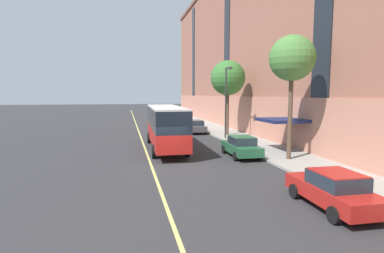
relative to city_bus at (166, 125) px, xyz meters
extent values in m
plane|color=#303033|center=(-0.55, -5.60, -2.11)|extent=(260.00, 260.00, 0.00)
cube|color=#9E9B93|center=(8.36, -2.60, -2.03)|extent=(4.37, 160.00, 0.15)
cube|color=tan|center=(10.47, -5.60, 0.09)|extent=(0.14, 110.00, 4.40)
cube|color=navy|center=(8.94, -3.25, 0.49)|extent=(3.20, 3.40, 0.24)
cube|color=#1E232B|center=(10.49, 15.02, 10.82)|extent=(0.10, 2.00, 17.86)
cube|color=#1E232B|center=(10.49, 35.65, 10.82)|extent=(0.10, 2.00, 17.86)
cube|color=red|center=(0.00, -0.03, -0.84)|extent=(2.72, 10.89, 1.30)
cube|color=black|center=(0.00, -0.03, 0.61)|extent=(2.73, 10.89, 1.59)
cube|color=silver|center=(0.00, -0.03, 1.47)|extent=(2.74, 10.89, 0.12)
cube|color=#19232D|center=(0.14, 5.42, 0.45)|extent=(2.25, 0.14, 1.20)
cube|color=orange|center=(0.14, 5.43, 1.23)|extent=(1.71, 0.10, 0.28)
cube|color=black|center=(0.14, 5.44, -1.39)|extent=(2.40, 0.18, 0.24)
cube|color=white|center=(-0.72, 5.46, -1.14)|extent=(0.28, 0.07, 0.18)
cube|color=white|center=(0.99, 5.42, -1.14)|extent=(0.28, 0.07, 0.18)
cylinder|color=black|center=(-1.13, 3.80, -1.61)|extent=(0.33, 1.01, 1.00)
cylinder|color=black|center=(1.32, 3.73, -1.61)|extent=(0.33, 1.01, 1.00)
cylinder|color=black|center=(-1.31, -3.24, -1.61)|extent=(0.33, 1.01, 1.00)
cylinder|color=black|center=(1.14, -3.31, -1.61)|extent=(0.33, 1.01, 1.00)
cube|color=#23603D|center=(5.12, -4.04, -1.47)|extent=(1.96, 4.51, 0.64)
cube|color=#232D38|center=(5.11, -4.26, -0.87)|extent=(1.67, 2.05, 0.56)
cube|color=#23603D|center=(5.11, -4.26, -0.57)|extent=(1.63, 1.96, 0.04)
cylinder|color=black|center=(4.27, -2.63, -1.79)|extent=(0.24, 0.65, 0.64)
cylinder|color=black|center=(6.05, -2.69, -1.79)|extent=(0.24, 0.65, 0.64)
cylinder|color=black|center=(4.18, -5.39, -1.79)|extent=(0.24, 0.65, 0.64)
cylinder|color=black|center=(5.97, -5.45, -1.79)|extent=(0.24, 0.65, 0.64)
cube|color=#4C4C51|center=(4.94, 10.31, -1.47)|extent=(1.84, 4.67, 0.64)
cube|color=#232D38|center=(4.95, 10.07, -0.87)|extent=(1.61, 2.11, 0.56)
cube|color=#4C4C51|center=(4.95, 10.07, -0.57)|extent=(1.57, 2.01, 0.04)
cylinder|color=black|center=(4.05, 11.75, -1.79)|extent=(0.22, 0.64, 0.64)
cylinder|color=black|center=(5.83, 11.76, -1.79)|extent=(0.22, 0.64, 0.64)
cylinder|color=black|center=(4.05, 8.86, -1.79)|extent=(0.22, 0.64, 0.64)
cylinder|color=black|center=(5.84, 8.86, -1.79)|extent=(0.22, 0.64, 0.64)
cube|color=#B21E19|center=(4.91, -14.52, -1.47)|extent=(1.96, 4.45, 0.64)
cube|color=#232D38|center=(4.91, -14.74, -0.87)|extent=(1.67, 2.03, 0.56)
cube|color=#B21E19|center=(4.91, -14.74, -0.57)|extent=(1.63, 1.94, 0.04)
cylinder|color=black|center=(4.06, -13.13, -1.79)|extent=(0.24, 0.65, 0.64)
cylinder|color=black|center=(5.85, -13.19, -1.79)|extent=(0.24, 0.65, 0.64)
cylinder|color=black|center=(3.98, -15.85, -1.79)|extent=(0.24, 0.65, 0.64)
cylinder|color=black|center=(5.77, -15.91, -1.79)|extent=(0.24, 0.65, 0.64)
cylinder|color=brown|center=(7.83, -6.20, 1.09)|extent=(0.30, 0.30, 6.09)
sphere|color=#4C843D|center=(7.83, -6.20, 4.98)|extent=(3.10, 3.10, 3.10)
cylinder|color=brown|center=(7.83, 6.80, 0.67)|extent=(0.32, 0.32, 5.26)
sphere|color=#387533|center=(7.83, 6.80, 4.35)|extent=(3.82, 3.82, 3.82)
cylinder|color=#2D2D30|center=(6.77, 4.37, 1.65)|extent=(0.16, 0.16, 7.22)
cylinder|color=#2D2D30|center=(6.77, 3.82, 5.16)|extent=(0.10, 1.10, 0.10)
cube|color=#3D3D3F|center=(6.77, 3.27, 5.11)|extent=(0.36, 0.60, 0.20)
cylinder|color=red|center=(6.67, -11.20, -1.68)|extent=(0.24, 0.24, 0.55)
sphere|color=silver|center=(6.67, -11.20, -1.34)|extent=(0.20, 0.20, 0.20)
cylinder|color=silver|center=(6.51, -11.20, -1.63)|extent=(0.10, 0.09, 0.09)
cylinder|color=silver|center=(6.83, -11.20, -1.63)|extent=(0.10, 0.09, 0.09)
cube|color=#E0D66B|center=(-1.70, -2.60, -2.10)|extent=(0.16, 140.00, 0.01)
camera|label=1|loc=(-3.26, -24.85, 2.53)|focal=28.00mm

